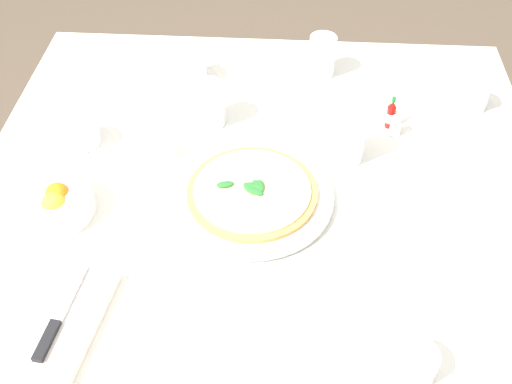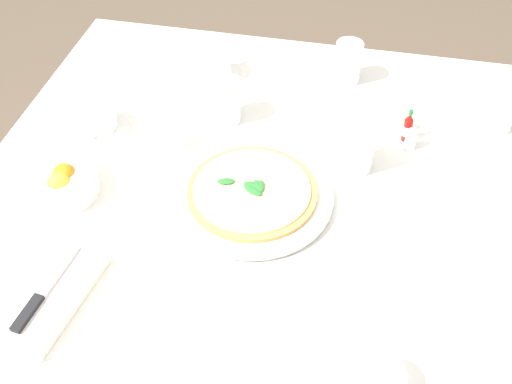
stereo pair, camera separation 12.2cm
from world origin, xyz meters
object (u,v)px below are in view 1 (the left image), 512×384
object	(u,v)px
water_glass_right_edge	(322,58)
dinner_knife	(59,315)
coffee_cup_far_right	(192,70)
water_glass_far_left	(210,106)
pizza	(252,191)
water_glass_center_back	(349,139)
hot_sauce_bottle	(391,115)
salt_shaker	(385,110)
coffee_cup_near_right	(412,364)
coffee_cup_back_corner	(471,97)
citrus_bowl	(56,204)
coffee_cup_left_edge	(82,135)
menu_card	(156,143)
napkin_folded	(61,321)
pizza_plate	(252,196)
pepper_shaker	(396,126)

from	to	relation	value
water_glass_right_edge	dinner_knife	world-z (taller)	water_glass_right_edge
coffee_cup_far_right	water_glass_far_left	xyz separation A→B (m)	(-0.16, -0.06, 0.02)
pizza	water_glass_center_back	bearing A→B (deg)	-55.07
hot_sauce_bottle	salt_shaker	xyz separation A→B (m)	(0.03, 0.01, -0.01)
coffee_cup_near_right	coffee_cup_back_corner	bearing A→B (deg)	-17.47
coffee_cup_near_right	coffee_cup_far_right	world-z (taller)	coffee_cup_far_right
water_glass_right_edge	citrus_bowl	world-z (taller)	water_glass_right_edge
hot_sauce_bottle	water_glass_far_left	bearing A→B (deg)	91.47
dinner_knife	hot_sauce_bottle	bearing A→B (deg)	-39.78
pizza	coffee_cup_far_right	xyz separation A→B (m)	(0.41, 0.18, 0.01)
coffee_cup_near_right	water_glass_center_back	bearing A→B (deg)	8.87
pizza	water_glass_far_left	size ratio (longest dim) A/B	2.52
coffee_cup_far_right	dinner_knife	world-z (taller)	coffee_cup_far_right
coffee_cup_left_edge	coffee_cup_near_right	xyz separation A→B (m)	(-0.52, -0.67, -0.00)
coffee_cup_back_corner	coffee_cup_near_right	world-z (taller)	coffee_cup_back_corner
coffee_cup_near_right	coffee_cup_far_right	bearing A→B (deg)	30.47
coffee_cup_back_corner	dinner_knife	distance (m)	1.04
water_glass_right_edge	menu_card	distance (m)	0.49
napkin_folded	menu_card	distance (m)	0.45
coffee_cup_back_corner	water_glass_right_edge	distance (m)	0.37
water_glass_far_left	napkin_folded	distance (m)	0.59
pizza_plate	coffee_cup_far_right	xyz separation A→B (m)	(0.41, 0.18, 0.02)
pizza_plate	coffee_cup_near_right	size ratio (longest dim) A/B	2.56
citrus_bowl	water_glass_far_left	bearing A→B (deg)	-41.75
dinner_knife	citrus_bowl	size ratio (longest dim) A/B	1.31
coffee_cup_back_corner	coffee_cup_left_edge	xyz separation A→B (m)	(-0.19, 0.89, -0.01)
coffee_cup_far_right	coffee_cup_near_right	bearing A→B (deg)	-149.53
coffee_cup_far_right	water_glass_far_left	distance (m)	0.18
menu_card	citrus_bowl	bearing A→B (deg)	70.85
water_glass_right_edge	citrus_bowl	bearing A→B (deg)	134.30
coffee_cup_near_right	pepper_shaker	bearing A→B (deg)	-3.27
salt_shaker	menu_card	size ratio (longest dim) A/B	0.66
pepper_shaker	water_glass_center_back	bearing A→B (deg)	128.27
coffee_cup_far_right	dinner_knife	distance (m)	0.73
hot_sauce_bottle	salt_shaker	distance (m)	0.03
coffee_cup_back_corner	dinner_knife	world-z (taller)	coffee_cup_back_corner
coffee_cup_back_corner	water_glass_right_edge	size ratio (longest dim) A/B	1.23
water_glass_far_left	water_glass_center_back	bearing A→B (deg)	-108.76
coffee_cup_left_edge	coffee_cup_near_right	size ratio (longest dim) A/B	1.02
water_glass_right_edge	hot_sauce_bottle	xyz separation A→B (m)	(-0.20, -0.16, -0.01)
salt_shaker	dinner_knife	bearing A→B (deg)	134.93
menu_card	coffee_cup_far_right	bearing A→B (deg)	-76.40
coffee_cup_near_right	water_glass_center_back	distance (m)	0.51
hot_sauce_bottle	water_glass_center_back	bearing A→B (deg)	138.67
dinner_knife	citrus_bowl	bearing A→B (deg)	25.01
water_glass_far_left	coffee_cup_far_right	bearing A→B (deg)	21.50
coffee_cup_near_right	water_glass_right_edge	world-z (taller)	water_glass_right_edge
water_glass_right_edge	dinner_knife	distance (m)	0.89
water_glass_center_back	dinner_knife	xyz separation A→B (m)	(-0.45, 0.50, -0.03)
water_glass_center_back	citrus_bowl	bearing A→B (deg)	108.72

